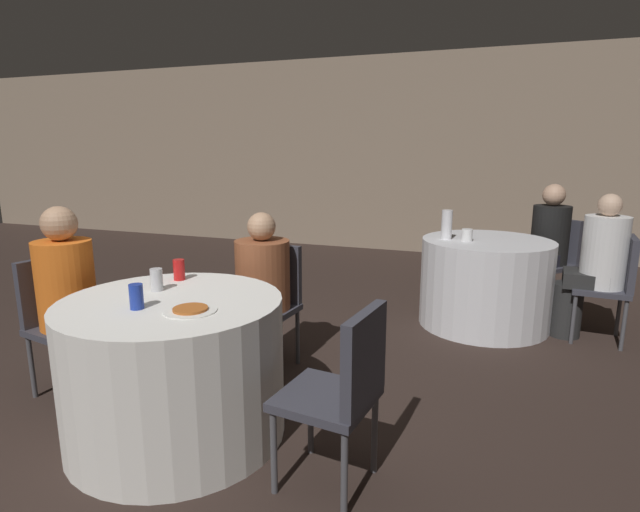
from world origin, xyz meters
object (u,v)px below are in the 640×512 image
table_near (175,368)px  chair_far_east (614,279)px  table_far (485,283)px  soda_can_red (179,270)px  chair_near_west (60,312)px  pizza_plate_near (190,310)px  person_orange_shirt (75,304)px  person_white_shirt (592,268)px  soda_can_silver (157,280)px  person_black_shirt (545,248)px  chair_near_east (344,383)px  soda_can_blue (136,297)px  chair_far_northeast (554,255)px  chair_near_north (270,294)px  bottle_far (447,225)px  person_floral_shirt (258,293)px

table_near → chair_far_east: bearing=43.1°
table_far → soda_can_red: size_ratio=8.89×
chair_near_west → pizza_plate_near: 1.22m
table_near → person_orange_shirt: person_orange_shirt is taller
person_white_shirt → soda_can_silver: person_white_shirt is taller
person_white_shirt → person_black_shirt: bearing=28.0°
chair_far_east → pizza_plate_near: chair_far_east is taller
chair_near_east → pizza_plate_near: (-0.77, 0.01, 0.24)m
chair_near_east → soda_can_blue: soda_can_blue is taller
chair_far_northeast → soda_can_red: soda_can_red is taller
chair_near_east → person_white_shirt: size_ratio=0.73×
chair_far_northeast → person_orange_shirt: bearing=83.9°
chair_far_northeast → chair_near_west: bearing=82.1°
person_black_shirt → person_orange_shirt: person_black_shirt is taller
soda_can_blue → soda_can_red: bearing=104.1°
pizza_plate_near → table_near: bearing=149.3°
chair_near_west → pizza_plate_near: size_ratio=3.38×
chair_near_east → soda_can_blue: 1.07m
table_near → pizza_plate_near: size_ratio=4.52×
chair_near_north → person_orange_shirt: 1.22m
table_far → chair_near_east: (-0.50, -2.47, 0.14)m
chair_far_east → chair_near_west: bearing=126.4°
chair_near_north → chair_far_northeast: (1.97, 2.11, 0.00)m
chair_far_east → pizza_plate_near: 3.26m
table_far → bottle_far: bearing=-165.5°
chair_far_east → person_black_shirt: bearing=37.6°
chair_far_east → table_near: bearing=137.8°
chair_near_east → pizza_plate_near: bearing=96.9°
pizza_plate_near → person_floral_shirt: bearing=97.7°
table_far → person_black_shirt: (0.49, 0.63, 0.22)m
bottle_far → chair_near_west: bearing=-135.3°
table_near → soda_can_blue: soda_can_blue is taller
chair_far_northeast → person_black_shirt: person_black_shirt is taller
table_far → chair_near_west: 3.25m
person_white_shirt → bottle_far: person_white_shirt is taller
chair_far_east → person_white_shirt: 0.17m
chair_near_west → soda_can_red: size_ratio=6.96×
chair_far_northeast → bottle_far: bottle_far is taller
person_white_shirt → bottle_far: (-1.13, -0.02, 0.29)m
soda_can_red → person_white_shirt: bearing=38.1°
chair_near_north → person_black_shirt: (1.87, 1.99, 0.09)m
chair_near_west → chair_far_east: bearing=132.3°
chair_near_north → person_floral_shirt: size_ratio=0.78×
pizza_plate_near → soda_can_red: 0.62m
chair_near_west → person_floral_shirt: (1.04, 0.64, 0.05)m
chair_far_east → soda_can_red: size_ratio=6.96×
table_near → table_far: same height
table_far → chair_near_east: 2.52m
chair_near_west → chair_far_northeast: same height
chair_near_north → soda_can_blue: size_ratio=6.96×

